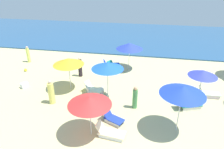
{
  "coord_description": "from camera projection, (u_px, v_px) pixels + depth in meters",
  "views": [
    {
      "loc": [
        1.01,
        -5.04,
        7.65
      ],
      "look_at": [
        -1.33,
        7.63,
        1.35
      ],
      "focal_mm": 33.13,
      "sensor_mm": 36.0,
      "label": 1
    }
  ],
  "objects": [
    {
      "name": "ocean",
      "position": [
        142.0,
        36.0,
        27.81
      ],
      "size": [
        60.0,
        15.06,
        0.12
      ],
      "primitive_type": "cube",
      "color": "#2A5682",
      "rests_on": "ground_plane"
    },
    {
      "name": "umbrella_0",
      "position": [
        68.0,
        61.0,
        14.33
      ],
      "size": [
        2.16,
        2.16,
        2.4
      ],
      "color": "silver",
      "rests_on": "ground_plane"
    },
    {
      "name": "umbrella_1",
      "position": [
        203.0,
        73.0,
        13.04
      ],
      "size": [
        1.82,
        1.82,
        2.21
      ],
      "color": "silver",
      "rests_on": "ground_plane"
    },
    {
      "name": "lounge_chair_1_0",
      "position": [
        189.0,
        105.0,
        12.93
      ],
      "size": [
        1.61,
        1.05,
        0.72
      ],
      "rotation": [
        0.0,
        0.0,
        1.91
      ],
      "color": "silver",
      "rests_on": "ground_plane"
    },
    {
      "name": "lounge_chair_1_1",
      "position": [
        208.0,
        93.0,
        14.21
      ],
      "size": [
        1.47,
        0.65,
        0.78
      ],
      "rotation": [
        0.0,
        0.0,
        1.59
      ],
      "color": "silver",
      "rests_on": "ground_plane"
    },
    {
      "name": "umbrella_4",
      "position": [
        90.0,
        101.0,
        10.05
      ],
      "size": [
        2.2,
        2.2,
        2.31
      ],
      "color": "silver",
      "rests_on": "ground_plane"
    },
    {
      "name": "lounge_chair_4_0",
      "position": [
        110.0,
        132.0,
        10.72
      ],
      "size": [
        1.57,
        0.82,
        0.74
      ],
      "rotation": [
        0.0,
        0.0,
        1.45
      ],
      "color": "silver",
      "rests_on": "ground_plane"
    },
    {
      "name": "lounge_chair_4_1",
      "position": [
        113.0,
        118.0,
        11.75
      ],
      "size": [
        1.37,
        1.05,
        0.72
      ],
      "rotation": [
        0.0,
        0.0,
        1.13
      ],
      "color": "silver",
      "rests_on": "ground_plane"
    },
    {
      "name": "umbrella_6",
      "position": [
        183.0,
        90.0,
        10.14
      ],
      "size": [
        2.28,
        2.28,
        2.72
      ],
      "color": "silver",
      "rests_on": "ground_plane"
    },
    {
      "name": "umbrella_7",
      "position": [
        129.0,
        46.0,
        17.54
      ],
      "size": [
        2.27,
        2.27,
        2.39
      ],
      "color": "silver",
      "rests_on": "ground_plane"
    },
    {
      "name": "lounge_chair_7_0",
      "position": [
        114.0,
        67.0,
        18.22
      ],
      "size": [
        1.48,
        1.2,
        0.71
      ],
      "rotation": [
        0.0,
        0.0,
        1.05
      ],
      "color": "silver",
      "rests_on": "ground_plane"
    },
    {
      "name": "lounge_chair_7_1",
      "position": [
        111.0,
        64.0,
        18.84
      ],
      "size": [
        1.58,
        0.98,
        0.66
      ],
      "rotation": [
        0.0,
        0.0,
        1.82
      ],
      "color": "silver",
      "rests_on": "ground_plane"
    },
    {
      "name": "umbrella_9",
      "position": [
        108.0,
        66.0,
        12.96
      ],
      "size": [
        2.06,
        2.06,
        2.62
      ],
      "color": "silver",
      "rests_on": "ground_plane"
    },
    {
      "name": "lounge_chair_9_0",
      "position": [
        94.0,
        90.0,
        14.6
      ],
      "size": [
        1.39,
        0.99,
        0.71
      ],
      "rotation": [
        0.0,
        0.0,
        1.93
      ],
      "color": "silver",
      "rests_on": "ground_plane"
    },
    {
      "name": "lounge_chair_9_1",
      "position": [
        93.0,
        89.0,
        14.69
      ],
      "size": [
        1.43,
        0.99,
        0.79
      ],
      "rotation": [
        0.0,
        0.0,
        1.21
      ],
      "color": "silver",
      "rests_on": "ground_plane"
    },
    {
      "name": "beachgoer_0",
      "position": [
        51.0,
        93.0,
        13.28
      ],
      "size": [
        0.54,
        0.54,
        1.66
      ],
      "rotation": [
        0.0,
        0.0,
        0.59
      ],
      "color": "#F5E770",
      "rests_on": "ground_plane"
    },
    {
      "name": "beachgoer_1",
      "position": [
        80.0,
        67.0,
        16.84
      ],
      "size": [
        0.44,
        0.44,
        1.65
      ],
      "rotation": [
        0.0,
        0.0,
        2.58
      ],
      "color": "#2A2129",
      "rests_on": "ground_plane"
    },
    {
      "name": "beachgoer_2",
      "position": [
        135.0,
        98.0,
        12.81
      ],
      "size": [
        0.36,
        0.36,
        1.51
      ],
      "rotation": [
        0.0,
        0.0,
        2.95
      ],
      "color": "#4B9252",
      "rests_on": "ground_plane"
    },
    {
      "name": "beachgoer_3",
      "position": [
        28.0,
        55.0,
        19.58
      ],
      "size": [
        0.37,
        0.37,
        1.58
      ],
      "rotation": [
        0.0,
        0.0,
        1.28
      ],
      "color": "#E5F26A",
      "rests_on": "ground_plane"
    },
    {
      "name": "cooler_box_0",
      "position": [
        24.0,
        85.0,
        15.39
      ],
      "size": [
        0.59,
        0.64,
        0.36
      ],
      "primitive_type": "cube",
      "rotation": [
        0.0,
        0.0,
        4.18
      ],
      "color": "white",
      "rests_on": "ground_plane"
    },
    {
      "name": "beach_ball_1",
      "position": [
        26.0,
        70.0,
        17.96
      ],
      "size": [
        0.24,
        0.24,
        0.24
      ],
      "primitive_type": "sphere",
      "color": "yellow",
      "rests_on": "ground_plane"
    }
  ]
}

